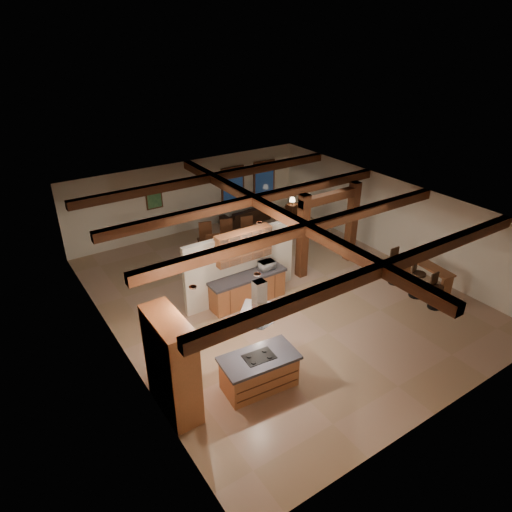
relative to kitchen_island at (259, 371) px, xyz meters
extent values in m
plane|color=tan|center=(2.75, 3.11, -0.45)|extent=(12.00, 12.00, 0.00)
plane|color=beige|center=(2.75, 9.11, 1.00)|extent=(10.00, 0.00, 10.00)
plane|color=beige|center=(2.75, -2.89, 1.00)|extent=(10.00, 0.00, 10.00)
plane|color=beige|center=(-2.25, 3.11, 1.00)|extent=(0.00, 12.00, 12.00)
plane|color=beige|center=(7.75, 3.11, 1.00)|extent=(0.00, 12.00, 12.00)
plane|color=#3D2213|center=(2.75, 3.11, 2.45)|extent=(12.00, 12.00, 0.00)
cube|color=#3C1A0F|center=(2.75, -0.89, 2.31)|extent=(10.00, 0.25, 0.28)
cube|color=#3C1A0F|center=(2.75, 1.81, 2.31)|extent=(10.00, 0.25, 0.28)
cube|color=#3C1A0F|center=(2.75, 4.41, 2.31)|extent=(10.00, 0.25, 0.28)
cube|color=#3C1A0F|center=(2.75, 7.11, 2.31)|extent=(10.00, 0.25, 0.28)
cube|color=#3C1A0F|center=(2.75, 3.11, 2.31)|extent=(0.28, 12.00, 0.28)
cube|color=#3C1A0F|center=(4.15, 3.61, 1.00)|extent=(0.30, 0.30, 2.90)
cube|color=#3C1A0F|center=(6.35, 3.61, 1.00)|extent=(0.30, 0.30, 2.90)
cube|color=#3C1A0F|center=(5.25, 3.61, 2.15)|extent=(2.50, 0.28, 0.28)
cube|color=beige|center=(1.75, 3.61, 0.65)|extent=(3.80, 0.18, 2.20)
cube|color=#9D5432|center=(-1.92, 0.51, 0.75)|extent=(0.64, 1.60, 2.40)
cube|color=silver|center=(-1.62, 0.51, 0.70)|extent=(0.06, 0.62, 0.95)
cube|color=black|center=(-1.58, 0.51, 0.90)|extent=(0.01, 0.50, 0.28)
cube|color=#9D5432|center=(1.75, 3.22, -0.02)|extent=(2.40, 0.60, 0.86)
cube|color=black|center=(1.75, 3.22, 0.45)|extent=(2.50, 0.66, 0.08)
cube|color=#9D5432|center=(1.75, 3.43, 1.40)|extent=(1.80, 0.34, 0.95)
cube|color=silver|center=(1.75, 3.25, 1.40)|extent=(1.74, 0.02, 0.90)
pyramid|color=silver|center=(0.00, 0.00, 1.27)|extent=(1.10, 1.10, 0.45)
cube|color=silver|center=(0.00, 0.00, 2.08)|extent=(0.26, 0.22, 0.73)
cube|color=#3C1A0F|center=(4.75, 9.05, 1.05)|extent=(1.10, 0.05, 1.70)
cube|color=black|center=(4.75, 9.02, 1.05)|extent=(0.95, 0.02, 1.55)
cube|color=#3C1A0F|center=(6.35, 9.05, 1.05)|extent=(1.10, 0.05, 1.70)
cube|color=black|center=(6.35, 9.02, 1.05)|extent=(0.95, 0.02, 1.55)
cube|color=#3C1A0F|center=(1.25, 9.05, 1.25)|extent=(0.65, 0.04, 0.85)
cube|color=#224F31|center=(1.25, 9.03, 1.25)|extent=(0.55, 0.01, 0.75)
cylinder|color=silver|center=(0.15, 0.31, 2.42)|extent=(0.16, 0.16, 0.03)
cylinder|color=silver|center=(1.75, 2.61, 2.42)|extent=(0.16, 0.16, 0.03)
cylinder|color=silver|center=(-1.25, 0.61, 2.42)|extent=(0.16, 0.16, 0.03)
cube|color=#9D5432|center=(0.00, 0.00, -0.05)|extent=(1.76, 0.99, 0.81)
cube|color=black|center=(0.00, 0.00, 0.39)|extent=(1.88, 1.11, 0.08)
cube|color=black|center=(0.00, 0.00, 0.44)|extent=(0.74, 0.53, 0.02)
imported|color=#3A1E0E|center=(2.79, 5.98, -0.13)|extent=(1.90, 1.17, 0.64)
imported|color=black|center=(5.05, 8.54, -0.14)|extent=(2.18, 0.96, 0.62)
imported|color=#B9B9BE|center=(2.45, 3.22, 0.62)|extent=(0.49, 0.34, 0.27)
cube|color=#9D5432|center=(6.79, 0.66, 0.50)|extent=(0.66, 1.90, 0.06)
cube|color=#9D5432|center=(6.70, -0.17, 0.01)|extent=(0.43, 0.14, 0.93)
cube|color=#9D5432|center=(6.88, 1.49, 0.01)|extent=(0.43, 0.14, 0.93)
cube|color=#3C1A0F|center=(7.13, 7.99, -0.18)|extent=(0.51, 0.51, 0.53)
cylinder|color=black|center=(7.13, 7.99, 0.16)|extent=(0.06, 0.06, 0.15)
cone|color=#EDC78E|center=(7.13, 7.99, 0.31)|extent=(0.27, 0.27, 0.17)
cylinder|color=black|center=(6.28, -0.17, 0.25)|extent=(0.35, 0.35, 0.07)
cube|color=black|center=(6.27, -0.01, 0.48)|extent=(0.33, 0.04, 0.39)
cylinder|color=black|center=(6.28, -0.17, -0.10)|extent=(0.06, 0.06, 0.68)
cylinder|color=black|center=(6.28, -0.17, -0.43)|extent=(0.39, 0.39, 0.03)
cylinder|color=black|center=(6.34, 0.57, 0.34)|extent=(0.40, 0.40, 0.08)
cube|color=black|center=(6.29, 0.75, 0.59)|extent=(0.37, 0.15, 0.44)
cylinder|color=black|center=(6.34, 0.57, -0.06)|extent=(0.07, 0.07, 0.77)
cylinder|color=black|center=(6.34, 0.57, -0.43)|extent=(0.44, 0.44, 0.03)
cylinder|color=black|center=(6.41, 1.49, 0.32)|extent=(0.38, 0.38, 0.07)
cube|color=black|center=(6.42, 1.67, 0.56)|extent=(0.36, 0.05, 0.43)
cylinder|color=black|center=(6.41, 1.49, -0.07)|extent=(0.06, 0.06, 0.75)
cylinder|color=black|center=(6.41, 1.49, -0.43)|extent=(0.43, 0.43, 0.03)
cube|color=#3C1A0F|center=(1.84, 5.41, 0.05)|extent=(0.57, 0.57, 0.07)
cube|color=#3C1A0F|center=(1.90, 5.64, 0.47)|extent=(0.47, 0.17, 0.84)
cylinder|color=#3C1A0F|center=(1.61, 5.28, -0.22)|extent=(0.06, 0.06, 0.47)
cylinder|color=#3C1A0F|center=(1.97, 5.18, -0.22)|extent=(0.06, 0.06, 0.47)
cylinder|color=#3C1A0F|center=(1.70, 5.65, -0.22)|extent=(0.06, 0.06, 0.47)
cylinder|color=#3C1A0F|center=(2.07, 5.55, -0.22)|extent=(0.06, 0.06, 0.47)
cube|color=#3C1A0F|center=(2.23, 6.93, 0.05)|extent=(0.57, 0.57, 0.07)
cube|color=#3C1A0F|center=(2.17, 6.70, 0.47)|extent=(0.47, 0.17, 0.84)
cylinder|color=#3C1A0F|center=(2.46, 7.07, -0.22)|extent=(0.06, 0.06, 0.47)
cylinder|color=#3C1A0F|center=(2.10, 7.16, -0.22)|extent=(0.06, 0.06, 0.47)
cylinder|color=#3C1A0F|center=(2.37, 6.70, -0.22)|extent=(0.06, 0.06, 0.47)
cylinder|color=#3C1A0F|center=(2.00, 6.80, -0.22)|extent=(0.06, 0.06, 0.47)
cube|color=#3C1A0F|center=(2.60, 5.22, 0.05)|extent=(0.57, 0.57, 0.07)
cube|color=#3C1A0F|center=(2.66, 5.45, 0.47)|extent=(0.47, 0.17, 0.84)
cylinder|color=#3C1A0F|center=(2.36, 5.08, -0.22)|extent=(0.06, 0.06, 0.47)
cylinder|color=#3C1A0F|center=(2.73, 4.99, -0.22)|extent=(0.06, 0.06, 0.47)
cylinder|color=#3C1A0F|center=(2.46, 5.45, -0.22)|extent=(0.06, 0.06, 0.47)
cylinder|color=#3C1A0F|center=(2.83, 5.35, -0.22)|extent=(0.06, 0.06, 0.47)
cube|color=#3C1A0F|center=(2.99, 6.73, 0.05)|extent=(0.57, 0.57, 0.07)
cube|color=#3C1A0F|center=(2.93, 6.51, 0.47)|extent=(0.47, 0.17, 0.84)
cylinder|color=#3C1A0F|center=(3.22, 6.87, -0.22)|extent=(0.06, 0.06, 0.47)
cylinder|color=#3C1A0F|center=(2.85, 6.97, -0.22)|extent=(0.06, 0.06, 0.47)
cylinder|color=#3C1A0F|center=(3.13, 6.50, -0.22)|extent=(0.06, 0.06, 0.47)
cylinder|color=#3C1A0F|center=(2.76, 6.60, -0.22)|extent=(0.06, 0.06, 0.47)
cube|color=#3C1A0F|center=(3.35, 5.02, 0.05)|extent=(0.57, 0.57, 0.07)
cube|color=#3C1A0F|center=(3.41, 5.25, 0.47)|extent=(0.47, 0.17, 0.84)
cylinder|color=#3C1A0F|center=(3.12, 4.88, -0.22)|extent=(0.06, 0.06, 0.47)
cylinder|color=#3C1A0F|center=(3.49, 4.79, -0.22)|extent=(0.06, 0.06, 0.47)
cylinder|color=#3C1A0F|center=(3.22, 5.25, -0.22)|extent=(0.06, 0.06, 0.47)
cylinder|color=#3C1A0F|center=(3.59, 5.16, -0.22)|extent=(0.06, 0.06, 0.47)
cube|color=#3C1A0F|center=(3.75, 6.54, 0.05)|extent=(0.57, 0.57, 0.07)
cube|color=#3C1A0F|center=(3.69, 6.31, 0.47)|extent=(0.47, 0.17, 0.84)
cylinder|color=#3C1A0F|center=(3.98, 6.67, -0.22)|extent=(0.06, 0.06, 0.47)
cylinder|color=#3C1A0F|center=(3.61, 6.77, -0.22)|extent=(0.06, 0.06, 0.47)
cylinder|color=#3C1A0F|center=(3.89, 6.30, -0.22)|extent=(0.06, 0.06, 0.47)
cylinder|color=#3C1A0F|center=(3.52, 6.40, -0.22)|extent=(0.06, 0.06, 0.47)
camera|label=1|loc=(-4.60, -6.79, 7.32)|focal=32.00mm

